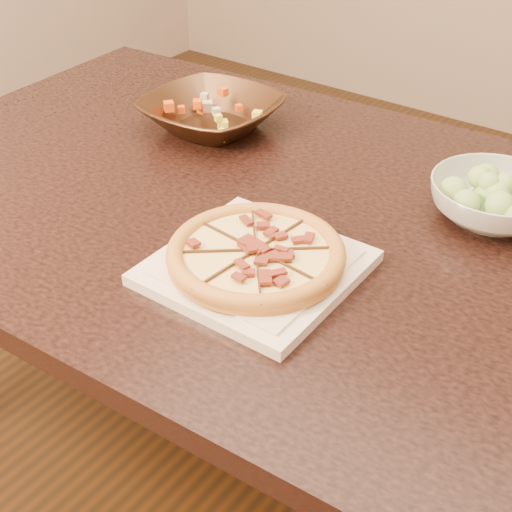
{
  "coord_description": "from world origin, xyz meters",
  "views": [
    {
      "loc": [
        0.71,
        -1.03,
        1.37
      ],
      "look_at": [
        0.21,
        -0.35,
        0.78
      ],
      "focal_mm": 50.0,
      "sensor_mm": 36.0,
      "label": 1
    }
  ],
  "objects_px": {
    "dining_table": "(260,245)",
    "pizza": "(256,254)",
    "salad_bowl": "(494,200)",
    "bronze_bowl": "(212,114)",
    "plate": "(256,267)"
  },
  "relations": [
    {
      "from": "dining_table",
      "to": "pizza",
      "type": "relative_size",
      "value": 5.84
    },
    {
      "from": "pizza",
      "to": "bronze_bowl",
      "type": "distance_m",
      "value": 0.51
    },
    {
      "from": "dining_table",
      "to": "plate",
      "type": "height_order",
      "value": "plate"
    },
    {
      "from": "pizza",
      "to": "salad_bowl",
      "type": "distance_m",
      "value": 0.42
    },
    {
      "from": "salad_bowl",
      "to": "plate",
      "type": "bearing_deg",
      "value": -121.88
    },
    {
      "from": "pizza",
      "to": "salad_bowl",
      "type": "height_order",
      "value": "salad_bowl"
    },
    {
      "from": "dining_table",
      "to": "pizza",
      "type": "xyz_separation_m",
      "value": [
        0.12,
        -0.18,
        0.13
      ]
    },
    {
      "from": "bronze_bowl",
      "to": "salad_bowl",
      "type": "relative_size",
      "value": 1.27
    },
    {
      "from": "salad_bowl",
      "to": "bronze_bowl",
      "type": "bearing_deg",
      "value": -179.65
    },
    {
      "from": "plate",
      "to": "dining_table",
      "type": "bearing_deg",
      "value": 124.67
    },
    {
      "from": "dining_table",
      "to": "bronze_bowl",
      "type": "xyz_separation_m",
      "value": [
        -0.25,
        0.17,
        0.13
      ]
    },
    {
      "from": "dining_table",
      "to": "salad_bowl",
      "type": "relative_size",
      "value": 7.22
    },
    {
      "from": "dining_table",
      "to": "plate",
      "type": "xyz_separation_m",
      "value": [
        0.12,
        -0.18,
        0.11
      ]
    },
    {
      "from": "bronze_bowl",
      "to": "salad_bowl",
      "type": "xyz_separation_m",
      "value": [
        0.59,
        0.0,
        0.0
      ]
    },
    {
      "from": "pizza",
      "to": "bronze_bowl",
      "type": "bearing_deg",
      "value": 136.58
    }
  ]
}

